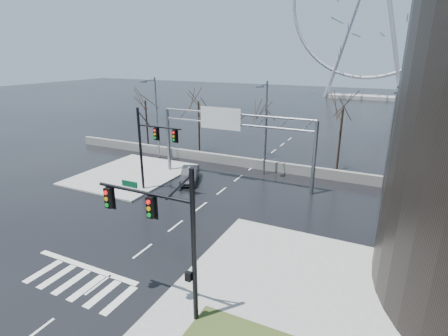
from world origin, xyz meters
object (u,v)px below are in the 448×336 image
Objects in this scene: sign_gantry at (231,132)px; signal_mast_near at (168,228)px; ferris_wheel at (373,1)px; signal_mast_far at (150,143)px; car at (190,174)px.

signal_mast_near is at bearing -73.81° from sign_gantry.
ferris_wheel is at bearing 90.08° from signal_mast_near.
ferris_wheel is at bearing 82.80° from signal_mast_far.
sign_gantry is (-5.52, 19.00, 0.31)m from signal_mast_near.
ferris_wheel reaches higher than signal_mast_near.
car is at bearing -152.60° from sign_gantry.
signal_mast_far reaches higher than sign_gantry.
signal_mast_near is at bearing -49.74° from signal_mast_far.
signal_mast_near reaches higher than car.
signal_mast_near is 0.16× the size of ferris_wheel.
ferris_wheel reaches higher than signal_mast_far.
signal_mast_far is at bearing -97.20° from ferris_wheel.
signal_mast_near is at bearing -89.92° from ferris_wheel.
signal_mast_near is 1.00× the size of signal_mast_far.
signal_mast_near is 19.84m from car.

